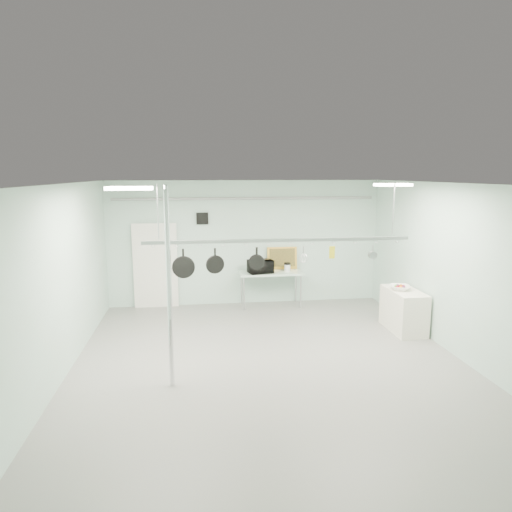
{
  "coord_description": "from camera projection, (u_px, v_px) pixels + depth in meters",
  "views": [
    {
      "loc": [
        -1.27,
        -7.58,
        3.37
      ],
      "look_at": [
        -0.13,
        1.0,
        1.8
      ],
      "focal_mm": 32.0,
      "sensor_mm": 36.0,
      "label": 1
    }
  ],
  "objects": [
    {
      "name": "whisk",
      "position": [
        303.0,
        255.0,
        8.19
      ],
      "size": [
        0.17,
        0.17,
        0.32
      ],
      "primitive_type": null,
      "rotation": [
        0.0,
        0.0,
        0.03
      ],
      "color": "#B5B6BA",
      "rests_on": "pot_rack"
    },
    {
      "name": "prep_table",
      "position": [
        271.0,
        275.0,
        11.6
      ],
      "size": [
        1.6,
        0.7,
        0.91
      ],
      "color": "#B3D2C3",
      "rests_on": "floor"
    },
    {
      "name": "ceiling",
      "position": [
        271.0,
        184.0,
        7.59
      ],
      "size": [
        7.0,
        8.0,
        0.02
      ],
      "primitive_type": "cube",
      "color": "silver",
      "rests_on": "back_wall"
    },
    {
      "name": "saucepan",
      "position": [
        373.0,
        252.0,
        8.36
      ],
      "size": [
        0.16,
        0.12,
        0.26
      ],
      "primitive_type": null,
      "rotation": [
        0.0,
        0.0,
        -0.28
      ],
      "color": "silver",
      "rests_on": "pot_rack"
    },
    {
      "name": "skillet_right",
      "position": [
        257.0,
        258.0,
        8.09
      ],
      "size": [
        0.29,
        0.16,
        0.41
      ],
      "primitive_type": null,
      "rotation": [
        0.0,
        0.0,
        -0.36
      ],
      "color": "black",
      "rests_on": "pot_rack"
    },
    {
      "name": "painting_large",
      "position": [
        282.0,
        258.0,
        11.88
      ],
      "size": [
        0.78,
        0.13,
        0.58
      ],
      "primitive_type": "cube",
      "rotation": [
        -0.14,
        0.0,
        -0.0
      ],
      "color": "gold",
      "rests_on": "prep_table"
    },
    {
      "name": "coffee_canister",
      "position": [
        287.0,
        268.0,
        11.59
      ],
      "size": [
        0.2,
        0.2,
        0.19
      ],
      "primitive_type": "cylinder",
      "rotation": [
        0.0,
        0.0,
        -0.37
      ],
      "color": "silver",
      "rests_on": "prep_table"
    },
    {
      "name": "skillet_left",
      "position": [
        183.0,
        264.0,
        7.94
      ],
      "size": [
        0.39,
        0.06,
        0.52
      ],
      "primitive_type": null,
      "rotation": [
        0.0,
        0.0,
        -0.01
      ],
      "color": "black",
      "rests_on": "pot_rack"
    },
    {
      "name": "right_wall",
      "position": [
        459.0,
        272.0,
        8.33
      ],
      "size": [
        0.02,
        8.0,
        3.2
      ],
      "primitive_type": "cube",
      "color": "#9EBEAE",
      "rests_on": "floor"
    },
    {
      "name": "microwave",
      "position": [
        260.0,
        266.0,
        11.42
      ],
      "size": [
        0.67,
        0.52,
        0.33
      ],
      "primitive_type": "imported",
      "rotation": [
        0.0,
        0.0,
        3.35
      ],
      "color": "black",
      "rests_on": "prep_table"
    },
    {
      "name": "chrome_pole",
      "position": [
        169.0,
        289.0,
        7.07
      ],
      "size": [
        0.08,
        0.08,
        3.2
      ],
      "primitive_type": "cylinder",
      "color": "silver",
      "rests_on": "floor"
    },
    {
      "name": "skillet_mid",
      "position": [
        215.0,
        260.0,
        8.0
      ],
      "size": [
        0.33,
        0.12,
        0.44
      ],
      "primitive_type": null,
      "rotation": [
        0.0,
        0.0,
        0.19
      ],
      "color": "black",
      "rests_on": "pot_rack"
    },
    {
      "name": "wall_vent",
      "position": [
        202.0,
        218.0,
        11.49
      ],
      "size": [
        0.3,
        0.04,
        0.3
      ],
      "primitive_type": "cube",
      "color": "black",
      "rests_on": "back_wall"
    },
    {
      "name": "back_wall",
      "position": [
        246.0,
        243.0,
        11.77
      ],
      "size": [
        7.0,
        0.02,
        3.2
      ],
      "primitive_type": "cube",
      "color": "#9EBEAE",
      "rests_on": "floor"
    },
    {
      "name": "light_panel_left",
      "position": [
        129.0,
        188.0,
        6.53
      ],
      "size": [
        0.65,
        0.3,
        0.05
      ],
      "primitive_type": "cube",
      "color": "white",
      "rests_on": "ceiling"
    },
    {
      "name": "fruit_bowl",
      "position": [
        400.0,
        288.0,
        9.8
      ],
      "size": [
        0.52,
        0.52,
        0.1
      ],
      "primitive_type": "imported",
      "rotation": [
        0.0,
        0.0,
        -0.31
      ],
      "color": "white",
      "rests_on": "side_cabinet"
    },
    {
      "name": "floor",
      "position": [
        270.0,
        364.0,
        8.16
      ],
      "size": [
        8.0,
        8.0,
        0.0
      ],
      "primitive_type": "plane",
      "color": "gray",
      "rests_on": "ground"
    },
    {
      "name": "grater",
      "position": [
        332.0,
        252.0,
        8.26
      ],
      "size": [
        0.1,
        0.04,
        0.25
      ],
      "primitive_type": null,
      "rotation": [
        0.0,
        0.0,
        0.17
      ],
      "color": "gold",
      "rests_on": "pot_rack"
    },
    {
      "name": "side_cabinet",
      "position": [
        404.0,
        310.0,
        9.86
      ],
      "size": [
        0.6,
        1.2,
        0.9
      ],
      "primitive_type": "cube",
      "color": "silver",
      "rests_on": "floor"
    },
    {
      "name": "door",
      "position": [
        156.0,
        267.0,
        11.52
      ],
      "size": [
        1.1,
        0.1,
        2.2
      ],
      "primitive_type": "cube",
      "color": "silver",
      "rests_on": "floor"
    },
    {
      "name": "conduit_pipe",
      "position": [
        246.0,
        198.0,
        11.47
      ],
      "size": [
        6.6,
        0.07,
        0.07
      ],
      "primitive_type": "cylinder",
      "rotation": [
        0.0,
        1.57,
        0.0
      ],
      "color": "gray",
      "rests_on": "back_wall"
    },
    {
      "name": "pot_rack",
      "position": [
        279.0,
        239.0,
        8.08
      ],
      "size": [
        4.8,
        0.06,
        1.0
      ],
      "color": "#B7B7BC",
      "rests_on": "ceiling"
    },
    {
      "name": "light_panel_right",
      "position": [
        393.0,
        185.0,
        8.49
      ],
      "size": [
        0.65,
        0.3,
        0.05
      ],
      "primitive_type": "cube",
      "color": "white",
      "rests_on": "ceiling"
    },
    {
      "name": "painting_small",
      "position": [
        289.0,
        264.0,
        11.93
      ],
      "size": [
        0.31,
        0.11,
        0.25
      ],
      "primitive_type": "cube",
      "rotation": [
        -0.17,
        0.0,
        0.09
      ],
      "color": "black",
      "rests_on": "prep_table"
    },
    {
      "name": "fruit_cluster",
      "position": [
        400.0,
        286.0,
        9.79
      ],
      "size": [
        0.24,
        0.24,
        0.09
      ],
      "primitive_type": null,
      "color": "maroon",
      "rests_on": "fruit_bowl"
    }
  ]
}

